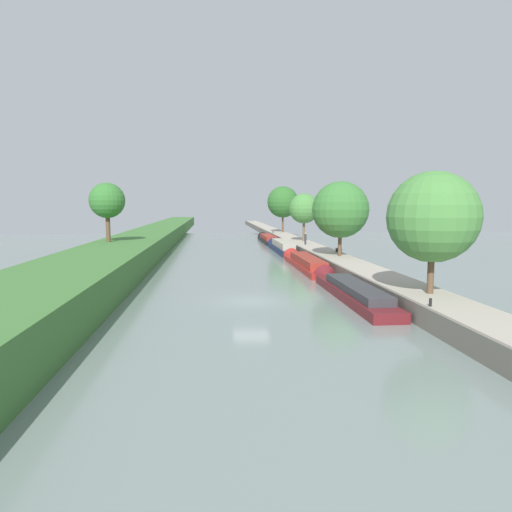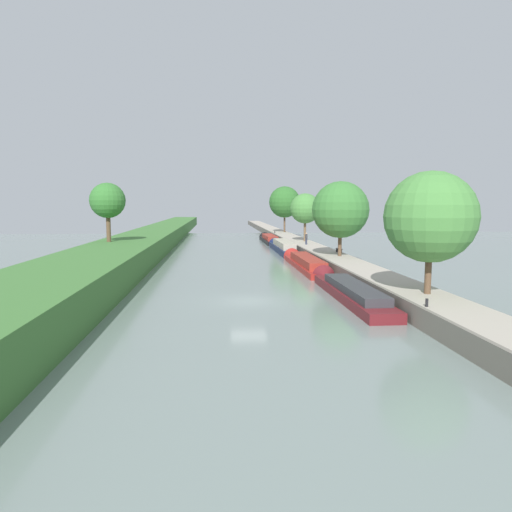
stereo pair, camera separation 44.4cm
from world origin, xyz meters
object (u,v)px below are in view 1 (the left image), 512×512
(narrowboat_maroon, at_px, (349,290))
(mooring_bollard_near, at_px, (430,302))
(narrowboat_black, at_px, (267,239))
(person_walking, at_px, (305,238))
(park_bench, at_px, (339,249))
(narrowboat_red, at_px, (304,262))
(narrowboat_navy, at_px, (282,247))
(mooring_bollard_far, at_px, (273,232))

(narrowboat_maroon, bearing_deg, mooring_bollard_near, -78.18)
(narrowboat_maroon, relative_size, narrowboat_black, 0.99)
(person_walking, height_order, park_bench, person_walking)
(narrowboat_maroon, relative_size, narrowboat_red, 0.93)
(narrowboat_red, relative_size, person_walking, 10.36)
(narrowboat_navy, xyz_separation_m, mooring_bollard_near, (1.95, -42.49, 0.74))
(narrowboat_maroon, bearing_deg, park_bench, 76.83)
(person_walking, distance_m, park_bench, 11.42)
(mooring_bollard_near, relative_size, mooring_bollard_far, 1.00)
(narrowboat_red, distance_m, mooring_bollard_far, 41.91)
(mooring_bollard_near, bearing_deg, narrowboat_red, 94.58)
(narrowboat_maroon, height_order, narrowboat_black, narrowboat_maroon)
(person_walking, bearing_deg, narrowboat_red, -101.65)
(narrowboat_black, bearing_deg, mooring_bollard_near, -88.12)
(park_bench, bearing_deg, narrowboat_navy, 109.68)
(mooring_bollard_near, bearing_deg, narrowboat_black, 91.88)
(person_walking, distance_m, mooring_bollard_near, 40.42)
(narrowboat_red, height_order, park_bench, park_bench)
(mooring_bollard_far, distance_m, park_bench, 38.04)
(mooring_bollard_far, bearing_deg, park_bench, -85.74)
(person_walking, xyz_separation_m, mooring_bollard_far, (-1.11, 26.65, -0.65))
(person_walking, height_order, mooring_bollard_near, person_walking)
(narrowboat_navy, distance_m, mooring_bollard_far, 24.65)
(person_walking, bearing_deg, mooring_bollard_far, 92.39)
(person_walking, distance_m, mooring_bollard_far, 26.69)
(narrowboat_maroon, bearing_deg, mooring_bollard_far, 88.14)
(narrowboat_red, relative_size, narrowboat_navy, 1.00)
(park_bench, bearing_deg, mooring_bollard_near, -95.54)
(narrowboat_maroon, xyz_separation_m, narrowboat_navy, (-0.07, 33.48, 0.18))
(person_walking, bearing_deg, narrowboat_maroon, -95.46)
(narrowboat_black, height_order, park_bench, park_bench)
(park_bench, bearing_deg, narrowboat_red, -140.99)
(person_walking, bearing_deg, narrowboat_navy, 145.76)
(narrowboat_red, relative_size, mooring_bollard_far, 38.22)
(narrowboat_navy, bearing_deg, person_walking, -34.24)
(narrowboat_maroon, xyz_separation_m, narrowboat_red, (-0.13, 16.20, 0.04))
(mooring_bollard_near, bearing_deg, mooring_bollard_far, 90.00)
(narrowboat_maroon, distance_m, person_walking, 31.58)
(narrowboat_black, xyz_separation_m, park_bench, (4.80, -30.96, 0.99))
(park_bench, bearing_deg, mooring_bollard_far, 94.26)
(mooring_bollard_far, xyz_separation_m, park_bench, (2.82, -37.93, 0.12))
(narrowboat_red, bearing_deg, mooring_bollard_near, -85.42)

